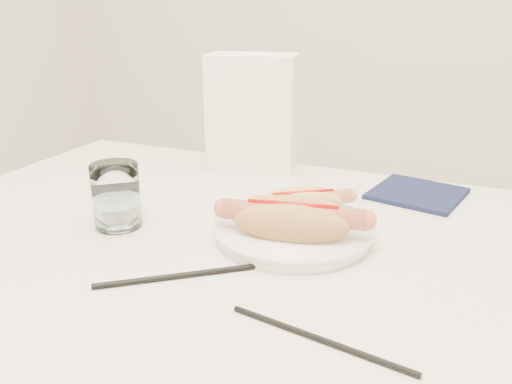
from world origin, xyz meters
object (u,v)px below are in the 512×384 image
at_px(hotdog_left, 303,203).
at_px(napkin_box, 252,113).
at_px(plate, 293,232).
at_px(table, 264,288).
at_px(water_glass, 116,196).
at_px(hotdog_right, 293,220).

bearing_deg(hotdog_left, napkin_box, 92.47).
bearing_deg(napkin_box, plate, -67.79).
relative_size(plate, hotdog_left, 1.66).
xyz_separation_m(table, napkin_box, (-0.17, 0.34, 0.17)).
relative_size(hotdog_left, water_glass, 1.37).
relative_size(table, napkin_box, 5.30).
bearing_deg(napkin_box, water_glass, -112.26).
distance_m(hotdog_right, napkin_box, 0.38).
height_order(hotdog_right, water_glass, water_glass).
relative_size(water_glass, napkin_box, 0.43).
bearing_deg(table, napkin_box, 116.11).
xyz_separation_m(plate, hotdog_left, (-0.00, 0.04, 0.03)).
distance_m(hotdog_left, napkin_box, 0.32).
bearing_deg(table, water_glass, -177.27).
bearing_deg(napkin_box, hotdog_right, -69.33).
relative_size(plate, water_glass, 2.28).
bearing_deg(plate, water_glass, -165.91).
bearing_deg(hotdog_left, plate, -123.17).
bearing_deg(table, hotdog_left, 77.58).
bearing_deg(hotdog_right, hotdog_left, 87.74).
bearing_deg(table, hotdog_right, 30.45).
xyz_separation_m(hotdog_left, water_glass, (-0.26, -0.11, 0.01)).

